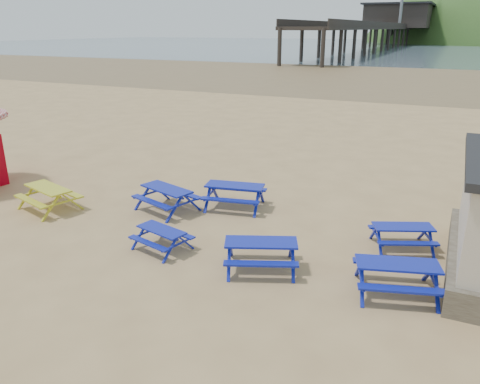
% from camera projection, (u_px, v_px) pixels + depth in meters
% --- Properties ---
extents(ground, '(400.00, 400.00, 0.00)m').
position_uv_depth(ground, '(209.00, 235.00, 14.58)').
color(ground, tan).
rests_on(ground, ground).
extents(wet_sand, '(400.00, 400.00, 0.00)m').
position_uv_depth(wet_sand, '(407.00, 77.00, 61.67)').
color(wet_sand, olive).
rests_on(wet_sand, ground).
extents(sea, '(400.00, 400.00, 0.00)m').
position_uv_depth(sea, '(445.00, 47.00, 160.15)').
color(sea, '#4B5D6B').
rests_on(sea, ground).
extents(picnic_table_blue_a, '(2.37, 2.12, 0.83)m').
position_uv_depth(picnic_table_blue_a, '(167.00, 199.00, 16.42)').
color(picnic_table_blue_a, '#0E2494').
rests_on(picnic_table_blue_a, ground).
extents(picnic_table_blue_b, '(2.32, 2.01, 0.86)m').
position_uv_depth(picnic_table_blue_b, '(235.00, 196.00, 16.68)').
color(picnic_table_blue_b, '#0E2494').
rests_on(picnic_table_blue_b, ground).
extents(picnic_table_blue_c, '(2.09, 1.91, 0.71)m').
position_uv_depth(picnic_table_blue_c, '(402.00, 237.00, 13.59)').
color(picnic_table_blue_c, '#0E2494').
rests_on(picnic_table_blue_c, ground).
extents(picnic_table_blue_d, '(1.78, 1.57, 0.64)m').
position_uv_depth(picnic_table_blue_d, '(162.00, 239.00, 13.54)').
color(picnic_table_blue_d, '#0E2494').
rests_on(picnic_table_blue_d, ground).
extents(picnic_table_blue_e, '(2.35, 2.15, 0.80)m').
position_uv_depth(picnic_table_blue_e, '(261.00, 255.00, 12.42)').
color(picnic_table_blue_e, '#0E2494').
rests_on(picnic_table_blue_e, ground).
extents(picnic_table_blue_f, '(2.31, 2.06, 0.82)m').
position_uv_depth(picnic_table_blue_f, '(396.00, 278.00, 11.25)').
color(picnic_table_blue_f, '#0E2494').
rests_on(picnic_table_blue_f, ground).
extents(picnic_table_yellow, '(2.34, 2.08, 0.83)m').
position_uv_depth(picnic_table_yellow, '(49.00, 198.00, 16.51)').
color(picnic_table_yellow, '#B7C825').
rests_on(picnic_table_yellow, ground).
extents(pier, '(24.00, 220.00, 39.29)m').
position_uv_depth(pier, '(395.00, 30.00, 172.50)').
color(pier, black).
rests_on(pier, ground).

